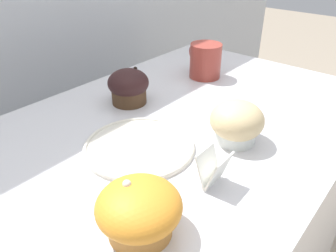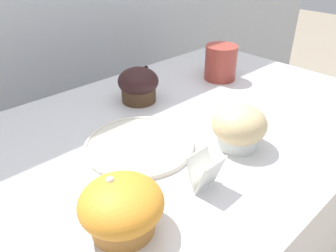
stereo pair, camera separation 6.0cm
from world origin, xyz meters
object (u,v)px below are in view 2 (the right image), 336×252
(muffin_back_left, at_px, (239,127))
(coffee_cup, at_px, (220,62))
(serving_plate, at_px, (139,144))
(muffin_back_right, at_px, (138,85))
(muffin_front_center, at_px, (121,207))

(muffin_back_left, height_order, coffee_cup, coffee_cup)
(coffee_cup, height_order, serving_plate, coffee_cup)
(coffee_cup, bearing_deg, muffin_back_right, 170.30)
(muffin_back_right, bearing_deg, coffee_cup, -9.70)
(serving_plate, bearing_deg, muffin_front_center, -135.22)
(muffin_back_left, relative_size, coffee_cup, 0.82)
(muffin_front_center, xyz_separation_m, muffin_back_left, (0.28, 0.02, 0.00))
(muffin_back_left, distance_m, muffin_back_right, 0.28)
(coffee_cup, distance_m, serving_plate, 0.40)
(muffin_back_right, distance_m, coffee_cup, 0.26)
(muffin_back_right, height_order, coffee_cup, coffee_cup)
(muffin_back_left, bearing_deg, muffin_back_right, 92.94)
(muffin_front_center, xyz_separation_m, serving_plate, (0.14, 0.14, -0.03))
(muffin_back_right, bearing_deg, serving_plate, -128.87)
(muffin_back_right, distance_m, serving_plate, 0.20)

